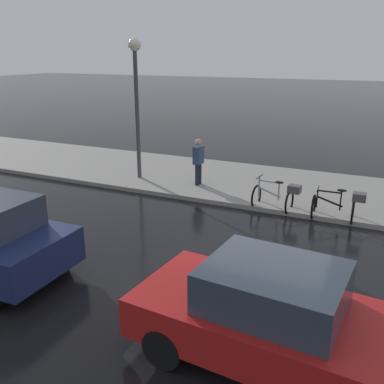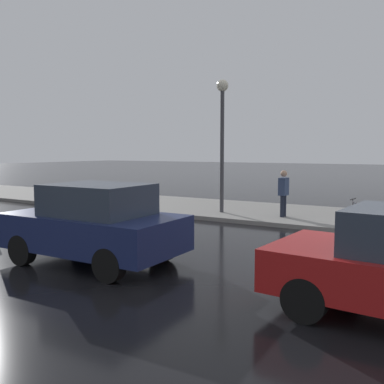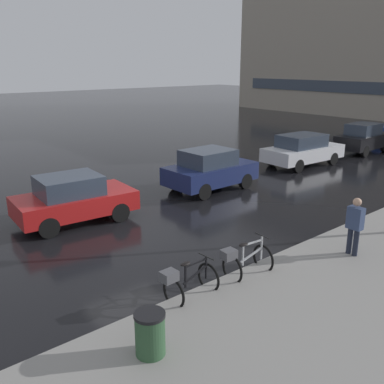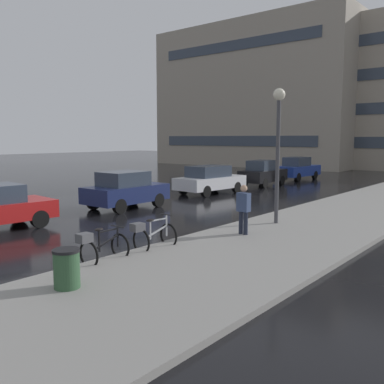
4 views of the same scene
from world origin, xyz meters
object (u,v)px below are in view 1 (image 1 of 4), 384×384
at_px(car_red, 265,314).
at_px(pedestrian, 198,161).
at_px(bicycle_nearest, 339,205).
at_px(bicycle_second, 277,196).
at_px(streetlamp, 136,85).

distance_m(car_red, pedestrian, 8.62).
height_order(bicycle_nearest, bicycle_second, bicycle_second).
bearing_deg(car_red, streetlamp, 42.36).
relative_size(bicycle_second, streetlamp, 0.28).
xyz_separation_m(bicycle_nearest, bicycle_second, (0.08, 1.72, -0.00)).
relative_size(bicycle_nearest, car_red, 0.35).
xyz_separation_m(car_red, pedestrian, (7.41, 4.39, 0.18)).
bearing_deg(streetlamp, bicycle_nearest, -98.93).
bearing_deg(streetlamp, pedestrian, -87.95).
bearing_deg(pedestrian, car_red, -149.34).
distance_m(pedestrian, streetlamp, 3.32).
bearing_deg(streetlamp, bicycle_second, -100.93).
height_order(car_red, streetlamp, streetlamp).
bearing_deg(car_red, pedestrian, 30.66).
height_order(bicycle_second, streetlamp, streetlamp).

